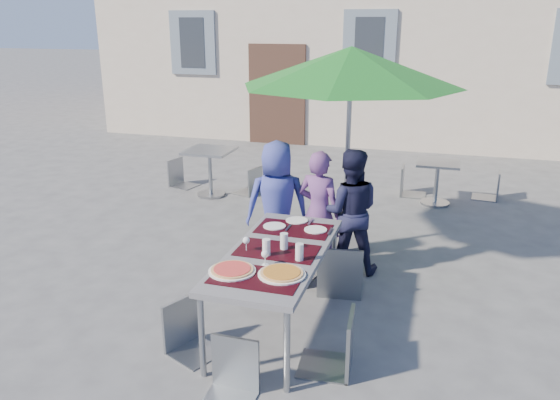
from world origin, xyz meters
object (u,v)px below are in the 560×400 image
(pizza_near_right, at_px, (282,273))
(child_2, at_px, (349,211))
(chair_3, at_px, (186,298))
(cafe_table_1, at_px, (437,177))
(bg_chair_r_1, at_px, (494,168))
(chair_2, at_px, (342,240))
(patio_umbrella, at_px, (351,68))
(cafe_table_0, at_px, (210,164))
(bg_chair_l_1, at_px, (409,164))
(chair_0, at_px, (266,230))
(bg_chair_r_0, at_px, (250,165))
(child_0, at_px, (277,204))
(chair_1, at_px, (289,226))
(chair_5, at_px, (230,339))
(dining_table, at_px, (277,256))
(chair_4, at_px, (339,308))
(bg_chair_l_0, at_px, (179,156))
(child_1, at_px, (319,212))
(pizza_near_left, at_px, (232,270))

(pizza_near_right, xyz_separation_m, child_2, (0.22, 1.83, -0.07))
(chair_3, bearing_deg, cafe_table_1, 67.90)
(chair_3, relative_size, bg_chair_r_1, 0.98)
(chair_2, height_order, patio_umbrella, patio_umbrella)
(pizza_near_right, relative_size, cafe_table_0, 0.50)
(patio_umbrella, relative_size, bg_chair_l_1, 2.85)
(chair_0, bearing_deg, cafe_table_0, 125.07)
(bg_chair_r_0, bearing_deg, patio_umbrella, -43.81)
(pizza_near_right, height_order, chair_3, chair_3)
(child_0, xyz_separation_m, bg_chair_r_0, (-1.19, 2.43, -0.23))
(child_0, distance_m, bg_chair_r_1, 4.14)
(child_0, height_order, bg_chair_r_1, child_0)
(bg_chair_r_0, bearing_deg, chair_1, -62.94)
(chair_1, bearing_deg, chair_5, -86.52)
(patio_umbrella, bearing_deg, dining_table, -97.39)
(pizza_near_right, height_order, chair_4, chair_4)
(child_2, distance_m, chair_5, 2.45)
(child_2, height_order, chair_0, child_2)
(child_2, xyz_separation_m, chair_1, (-0.56, -0.44, -0.07))
(child_0, xyz_separation_m, chair_1, (0.25, -0.39, -0.09))
(pizza_near_right, xyz_separation_m, bg_chair_l_1, (0.66, 4.89, -0.26))
(child_0, height_order, bg_chair_l_1, child_0)
(bg_chair_l_0, xyz_separation_m, bg_chair_l_1, (3.74, 0.58, 0.01))
(chair_0, height_order, bg_chair_r_0, chair_0)
(chair_1, height_order, patio_umbrella, patio_umbrella)
(chair_1, bearing_deg, chair_4, -60.22)
(child_2, distance_m, bg_chair_l_1, 3.10)
(bg_chair_l_0, relative_size, bg_chair_r_1, 1.02)
(child_0, xyz_separation_m, bg_chair_l_1, (1.24, 3.12, -0.20))
(child_1, xyz_separation_m, cafe_table_1, (1.19, 2.78, -0.26))
(chair_1, bearing_deg, cafe_table_0, 128.39)
(bg_chair_l_0, height_order, bg_chair_r_1, bg_chair_l_0)
(patio_umbrella, relative_size, bg_chair_r_0, 2.98)
(pizza_near_right, bearing_deg, pizza_near_left, -171.96)
(patio_umbrella, relative_size, cafe_table_0, 3.33)
(chair_0, distance_m, bg_chair_l_0, 3.79)
(child_0, bearing_deg, child_2, 162.29)
(child_1, distance_m, chair_1, 0.44)
(chair_4, relative_size, bg_chair_r_1, 1.09)
(chair_5, relative_size, bg_chair_r_1, 0.99)
(patio_umbrella, bearing_deg, bg_chair_r_0, 136.19)
(chair_1, relative_size, patio_umbrella, 0.42)
(dining_table, relative_size, bg_chair_l_1, 2.09)
(chair_1, height_order, chair_4, chair_1)
(dining_table, distance_m, chair_0, 1.09)
(pizza_near_left, height_order, cafe_table_1, pizza_near_left)
(bg_chair_l_1, height_order, bg_chair_r_1, bg_chair_l_1)
(chair_1, height_order, cafe_table_0, chair_1)
(child_1, xyz_separation_m, chair_5, (-0.12, -2.33, -0.19))
(dining_table, bearing_deg, chair_2, 61.44)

